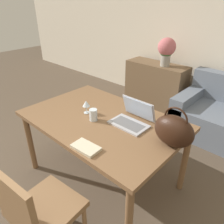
{
  "coord_description": "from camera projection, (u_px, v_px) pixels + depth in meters",
  "views": [
    {
      "loc": [
        1.26,
        -0.45,
        1.81
      ],
      "look_at": [
        0.09,
        0.82,
        0.88
      ],
      "focal_mm": 35.0,
      "sensor_mm": 36.0,
      "label": 1
    }
  ],
  "objects": [
    {
      "name": "drinking_glass",
      "position": [
        93.0,
        115.0,
        2.05
      ],
      "size": [
        0.08,
        0.08,
        0.11
      ],
      "color": "silver",
      "rests_on": "dining_table"
    },
    {
      "name": "laptop",
      "position": [
        133.0,
        117.0,
        2.01
      ],
      "size": [
        0.35,
        0.29,
        0.22
      ],
      "color": "#ADADB2",
      "rests_on": "dining_table"
    },
    {
      "name": "wine_glass",
      "position": [
        86.0,
        104.0,
        2.16
      ],
      "size": [
        0.07,
        0.07,
        0.13
      ],
      "color": "silver",
      "rests_on": "dining_table"
    },
    {
      "name": "dining_table",
      "position": [
        102.0,
        125.0,
        2.14
      ],
      "size": [
        1.53,
        1.0,
        0.76
      ],
      "color": "brown",
      "rests_on": "ground_plane"
    },
    {
      "name": "handbag",
      "position": [
        174.0,
        131.0,
        1.67
      ],
      "size": [
        0.32,
        0.19,
        0.33
      ],
      "color": "black",
      "rests_on": "dining_table"
    },
    {
      "name": "wall_back",
      "position": [
        212.0,
        29.0,
        3.29
      ],
      "size": [
        10.0,
        0.06,
        2.7
      ],
      "color": "beige",
      "rests_on": "ground_plane"
    },
    {
      "name": "chair",
      "position": [
        37.0,
        210.0,
        1.5
      ],
      "size": [
        0.48,
        0.48,
        0.89
      ],
      "rotation": [
        0.0,
        0.0,
        0.1
      ],
      "color": "olive",
      "rests_on": "ground_plane"
    },
    {
      "name": "flower_vase",
      "position": [
        167.0,
        50.0,
        3.49
      ],
      "size": [
        0.29,
        0.29,
        0.45
      ],
      "color": "#9E998E",
      "rests_on": "sideboard"
    },
    {
      "name": "book",
      "position": [
        86.0,
        148.0,
        1.68
      ],
      "size": [
        0.23,
        0.15,
        0.02
      ],
      "rotation": [
        0.0,
        0.0,
        0.07
      ],
      "color": "beige",
      "rests_on": "dining_table"
    },
    {
      "name": "sideboard",
      "position": [
        155.0,
        85.0,
        3.93
      ],
      "size": [
        1.09,
        0.4,
        0.77
      ],
      "color": "brown",
      "rests_on": "ground_plane"
    }
  ]
}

